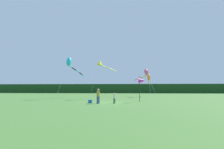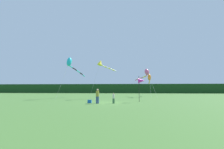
# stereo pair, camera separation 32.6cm
# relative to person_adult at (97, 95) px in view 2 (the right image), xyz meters

# --- Properties ---
(ground_plane) EXTENTS (120.00, 120.00, 0.00)m
(ground_plane) POSITION_rel_person_adult_xyz_m (1.15, 1.22, -0.99)
(ground_plane) COLOR #477533
(distant_treeline) EXTENTS (108.00, 3.48, 3.74)m
(distant_treeline) POSITION_rel_person_adult_xyz_m (1.15, 46.22, 0.88)
(distant_treeline) COLOR #193D19
(distant_treeline) RESTS_ON ground
(person_adult) EXTENTS (0.39, 0.39, 1.76)m
(person_adult) POSITION_rel_person_adult_xyz_m (0.00, 0.00, 0.00)
(person_adult) COLOR #334C8C
(person_adult) RESTS_ON ground
(person_child) EXTENTS (0.28, 0.28, 1.26)m
(person_child) POSITION_rel_person_adult_xyz_m (1.95, 0.22, -0.28)
(person_child) COLOR #3F724C
(person_child) RESTS_ON ground
(cooler_box) EXTENTS (0.46, 0.31, 0.40)m
(cooler_box) POSITION_rel_person_adult_xyz_m (-1.07, 0.50, -0.79)
(cooler_box) COLOR #1959B2
(cooler_box) RESTS_ON ground
(banner_flag_pole) EXTENTS (0.90, 0.70, 3.52)m
(banner_flag_pole) POSITION_rel_person_adult_xyz_m (5.58, 2.70, 1.87)
(banner_flag_pole) COLOR black
(banner_flag_pole) RESTS_ON ground
(kite_cyan) EXTENTS (1.95, 10.52, 7.84)m
(kite_cyan) POSITION_rel_person_adult_xyz_m (-6.99, 9.76, 5.62)
(kite_cyan) COLOR #B2B2B2
(kite_cyan) RESTS_ON ground
(kite_orange) EXTENTS (0.92, 6.87, 5.34)m
(kite_orange) POSITION_rel_person_adult_xyz_m (8.94, 17.72, 3.30)
(kite_orange) COLOR #B2B2B2
(kite_orange) RESTS_ON ground
(kite_yellow) EXTENTS (4.52, 4.40, 7.18)m
(kite_yellow) POSITION_rel_person_adult_xyz_m (-0.96, 9.49, 5.45)
(kite_yellow) COLOR #B2B2B2
(kite_yellow) RESTS_ON ground
(kite_rainbow) EXTENTS (3.69, 8.63, 6.30)m
(kite_rainbow) POSITION_rel_person_adult_xyz_m (7.96, 15.93, 4.31)
(kite_rainbow) COLOR #B2B2B2
(kite_rainbow) RESTS_ON ground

